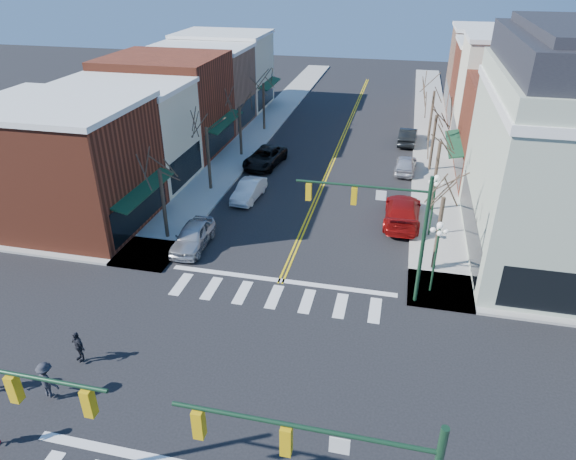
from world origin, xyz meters
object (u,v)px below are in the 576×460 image
Objects in this scene: car_right_near at (402,211)px; car_right_mid at (406,164)px; lamppost_corner at (437,246)px; car_right_far at (408,136)px; car_left_mid at (249,190)px; car_left_far at (265,157)px; pedestrian_dark_b at (47,380)px; lamppost_midblock at (434,195)px; car_left_near at (193,236)px; pedestrian_dark_a at (78,346)px.

car_right_near is 1.39× the size of car_right_mid.
car_right_far is (-1.80, 25.39, -2.19)m from lamppost_corner.
car_left_far is at bearing 99.48° from car_left_mid.
car_right_far is 2.75× the size of pedestrian_dark_b.
car_left_mid is 21.01m from pedestrian_dark_b.
lamppost_midblock is at bearing -117.84° from pedestrian_dark_b.
car_left_far is (0.67, 14.79, -0.02)m from car_left_near.
car_right_far is (0.00, 17.25, -0.09)m from car_right_near.
car_left_far is at bearing 39.21° from car_right_far.
car_left_mid is 11.47m from car_right_near.
car_right_mid is (11.38, 8.18, 0.02)m from car_left_mid.
car_left_far is 3.20× the size of pedestrian_dark_b.
car_right_near is at bearing -2.90° from car_left_mid.
pedestrian_dark_b is (-13.70, -36.71, 0.23)m from car_right_far.
car_right_far is 39.18m from pedestrian_dark_b.
pedestrian_dark_b is at bearing -64.92° from pedestrian_dark_a.
car_left_mid is 14.02m from car_right_mid.
lamppost_corner reaches higher than car_left_mid.
lamppost_corner is 21.70m from car_left_far.
lamppost_midblock is at bearing 138.03° from car_right_near.
car_left_near is (-14.49, -4.71, -2.19)m from lamppost_midblock.
lamppost_midblock is at bearing 102.51° from car_right_mid.
lamppost_midblock is 0.92× the size of car_right_far.
pedestrian_dark_b is at bearing -143.86° from lamppost_corner.
car_left_mid is at bearing -77.48° from car_left_far.
car_left_mid is (-13.18, 9.56, -2.26)m from lamppost_corner.
lamppost_midblock reaches higher than car_right_mid.
car_left_near reaches higher than car_right_mid.
lamppost_midblock is 22.10m from pedestrian_dark_a.
car_right_near is at bearing 93.41° from car_right_mid.
car_right_near is 3.86× the size of pedestrian_dark_a.
pedestrian_dark_a is 2.21m from pedestrian_dark_b.
car_left_far is (-13.83, 10.08, -2.21)m from lamppost_midblock.
pedestrian_dark_a is (-13.70, -26.86, 0.19)m from car_right_mid.
car_left_far is at bearing 111.35° from pedestrian_dark_a.
pedestrian_dark_b is (0.00, -2.20, 0.09)m from pedestrian_dark_a.
lamppost_midblock is at bearing 16.03° from car_left_near.
pedestrian_dark_a is (-13.70, -34.51, 0.14)m from car_right_far.
pedestrian_dark_b reaches higher than car_right_near.
car_left_mid is at bearing 144.05° from lamppost_corner.
car_right_far is at bearing 58.52° from car_left_mid.
pedestrian_dark_a reaches higher than car_left_mid.
lamppost_corner is 25.55m from car_right_far.
lamppost_corner is 1.02× the size of car_right_mid.
car_left_near is at bearing -95.38° from car_left_mid.
car_left_near is 1.07× the size of car_right_mid.
lamppost_midblock is at bearing 98.41° from car_right_far.
car_left_near is at bearing 26.89° from car_right_near.
car_left_mid is at bearing 166.93° from lamppost_midblock.
car_left_far is 1.28× the size of car_right_mid.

